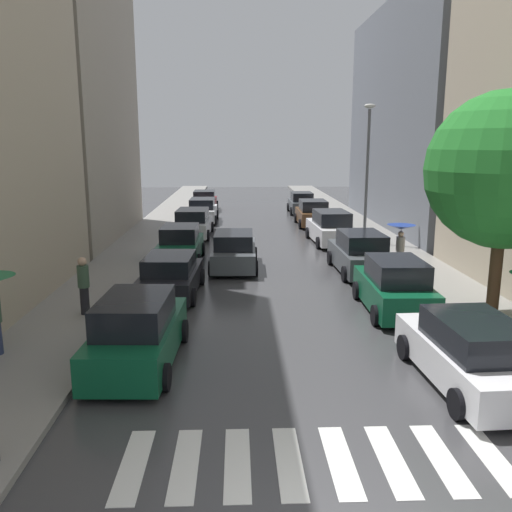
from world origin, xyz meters
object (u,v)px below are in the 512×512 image
Objects in this scene: parked_car_right_fifth at (313,214)px; lamp_post_right at (367,165)px; parked_car_right_fourth at (331,228)px; pedestrian_foreground at (401,235)px; parked_car_right_sixth at (301,203)px; street_tree_right at (505,171)px; parked_car_left_nearest at (138,333)px; parked_car_left_sixth at (205,201)px; parked_car_left_fourth at (193,224)px; parked_car_right_nearest at (471,354)px; pedestrian_far_side at (84,284)px; parked_car_left_third at (181,245)px; car_midroad at (234,251)px; parked_car_right_third at (360,254)px; parked_car_left_fifth at (203,211)px; parked_car_right_second at (394,287)px; parked_car_left_second at (171,276)px.

parked_car_right_fifth is 0.58× the size of lamp_post_right.
parked_car_right_fourth is 7.05m from pedestrian_foreground.
parked_car_right_sixth is 26.67m from street_tree_right.
parked_car_right_fourth is (7.62, 16.06, 0.00)m from parked_car_left_nearest.
parked_car_left_sixth is at bearing 42.85° from parked_car_right_fifth.
parked_car_left_nearest is at bearing -65.25° from pedestrian_foreground.
parked_car_right_nearest is at bearing -156.47° from parked_car_left_fourth.
pedestrian_foreground reaches higher than pedestrian_far_side.
parked_car_left_third is at bearing 155.91° from parked_car_right_sixth.
parked_car_left_nearest reaches higher than car_midroad.
parked_car_right_sixth is (7.53, 28.71, -0.07)m from parked_car_left_nearest.
parked_car_right_third reaches higher than parked_car_right_nearest.
parked_car_left_fifth is 24.38m from street_tree_right.
parked_car_left_third is 0.91× the size of parked_car_left_fifth.
parked_car_right_fourth reaches higher than parked_car_right_fifth.
parked_car_left_third is 18.63m from parked_car_right_sixth.
car_midroad is at bearing 40.46° from parked_car_right_second.
pedestrian_far_side is at bearing 152.47° from parked_car_right_fifth.
parked_car_left_sixth reaches higher than parked_car_left_second.
street_tree_right reaches higher than parked_car_right_nearest.
parked_car_right_nearest is 0.96× the size of parked_car_right_fourth.
parked_car_right_second is 0.96× the size of car_midroad.
parked_car_right_third is 2.51× the size of pedestrian_far_side.
parked_car_right_fourth is at bearing 100.46° from street_tree_right.
parked_car_left_second is 3.50m from pedestrian_far_side.
car_midroad is (2.27, 4.18, 0.04)m from parked_car_left_second.
pedestrian_foreground is 13.01m from pedestrian_far_side.
car_midroad is (2.34, 10.36, -0.07)m from parked_car_left_nearest.
parked_car_right_third is 7.32m from lamp_post_right.
parked_car_right_fourth is at bearing -41.48° from car_midroad.
parked_car_right_second is (7.72, -14.50, 0.06)m from parked_car_left_fourth.
lamp_post_right is (9.48, -2.97, 3.54)m from parked_car_left_fourth.
parked_car_right_nearest is at bearing -162.90° from parked_car_left_fifth.
parked_car_left_nearest is 12.07m from parked_car_right_third.
parked_car_right_nearest is (7.70, -7.59, 0.04)m from parked_car_left_second.
parked_car_right_third is at bearing -37.20° from parked_car_left_nearest.
parked_car_right_fifth is 0.62× the size of street_tree_right.
parked_car_right_sixth is (-0.09, 12.64, -0.07)m from parked_car_right_fourth.
parked_car_left_sixth is at bearing 0.89° from parked_car_left_third.
parked_car_right_fourth is at bearing -105.50° from parked_car_left_fourth.
parked_car_left_second is 12.44m from parked_car_right_fourth.
parked_car_left_third is at bearing 45.88° from parked_car_right_second.
parked_car_left_second is 18.15m from parked_car_left_fifth.
parked_car_left_fifth is 20.81m from pedestrian_far_side.
parked_car_right_third is 5.45m from car_midroad.
parked_car_right_third reaches higher than parked_car_left_fifth.
lamp_post_right reaches higher than parked_car_left_second.
pedestrian_far_side reaches higher than parked_car_left_sixth.
parked_car_right_sixth is (7.64, 10.22, -0.00)m from parked_car_left_fourth.
pedestrian_foreground is at bearing -17.79° from parked_car_right_second.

